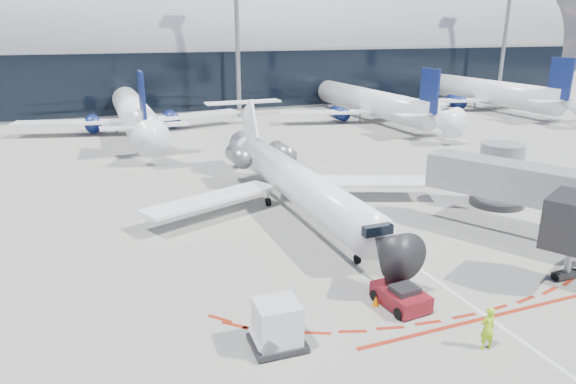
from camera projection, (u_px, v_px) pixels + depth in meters
name	position (u px, v px, depth m)	size (l,w,h in m)	color
ground	(367.00, 231.00, 34.34)	(260.00, 260.00, 0.00)	gray
apron_centerline	(353.00, 221.00, 36.11)	(0.25, 40.00, 0.01)	silver
apron_stop_bar	(488.00, 317.00, 24.13)	(14.00, 0.25, 0.01)	maroon
terminal_building	(184.00, 55.00, 89.43)	(150.00, 24.15, 24.00)	gray
jet_bridge	(520.00, 185.00, 34.13)	(10.03, 15.20, 4.90)	gray
light_mast_centre	(237.00, 32.00, 74.87)	(0.70, 0.70, 25.00)	gray
light_mast_east	(506.00, 31.00, 92.11)	(0.70, 0.70, 25.00)	gray
regional_jet	(292.00, 179.00, 37.97)	(22.64, 27.92, 6.99)	white
pushback_tug	(401.00, 296.00, 25.02)	(2.11, 4.50, 1.15)	#4E0B12
ramp_worker	(488.00, 328.00, 21.51)	(0.71, 0.47, 1.95)	#AFE317
uld_container	(277.00, 325.00, 21.59)	(2.33, 2.00, 2.12)	black
safety_cone_left	(376.00, 301.00, 25.10)	(0.37, 0.37, 0.51)	#DA6804
bg_airliner_1	(130.00, 89.00, 66.23)	(34.05, 36.06, 11.02)	white
bg_airliner_2	(371.00, 84.00, 74.41)	(32.63, 34.55, 10.56)	white
bg_airliner_3	(485.00, 74.00, 85.33)	(35.26, 37.34, 11.41)	white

